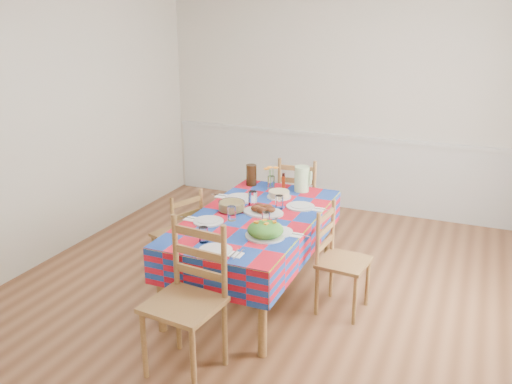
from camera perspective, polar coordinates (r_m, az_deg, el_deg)
room at (r=4.22m, az=0.93°, el=5.09°), size 4.58×5.08×2.78m
wainscot at (r=6.73m, az=8.92°, el=2.40°), size 4.41×0.06×0.92m
dining_table at (r=4.54m, az=-0.09°, el=-3.39°), size 0.98×1.83×0.71m
setting_near_head at (r=3.91m, az=-4.68°, el=-5.53°), size 0.39×0.26×0.12m
setting_left_near at (r=4.39m, az=-4.22°, el=-2.77°), size 0.45×0.27×0.12m
setting_left_far at (r=4.83m, az=-1.28°, el=-0.67°), size 0.51×0.30×0.14m
setting_right_near at (r=4.21m, az=1.94°, el=-3.70°), size 0.43×0.25×0.11m
setting_right_far at (r=4.69m, az=3.96°, el=-1.36°), size 0.46×0.27×0.12m
meat_platter at (r=4.55m, az=0.75°, el=-1.91°), size 0.35×0.25×0.07m
salad_platter at (r=4.09m, az=0.99°, el=-4.05°), size 0.31×0.31×0.13m
pasta_bowl at (r=4.61m, az=-2.59°, el=-1.49°), size 0.22×0.22×0.08m
cake at (r=4.94m, az=2.44°, el=-0.24°), size 0.22×0.22×0.06m
serving_utensils at (r=4.37m, az=1.59°, el=-3.15°), size 0.13×0.30×0.01m
flower_vase at (r=5.18m, az=1.59°, el=1.41°), size 0.14×0.12×0.23m
hot_sauce at (r=5.21m, az=2.91°, el=1.23°), size 0.03×0.03×0.14m
green_pitcher at (r=5.10m, az=4.85°, el=1.38°), size 0.14×0.14×0.24m
tea_pitcher at (r=5.27m, az=-0.49°, el=1.80°), size 0.10×0.10×0.20m
name_card at (r=3.78m, az=-5.77°, el=-6.81°), size 0.07×0.02×0.02m
chair_near at (r=3.67m, az=-7.20°, el=-11.32°), size 0.50×0.48×1.04m
chair_far at (r=5.61m, az=4.58°, el=-0.96°), size 0.45×0.43×0.94m
chair_left at (r=4.93m, az=-8.04°, el=-4.51°), size 0.46×0.47×0.84m
chair_right at (r=4.42m, az=8.73°, el=-7.16°), size 0.40×0.42×0.88m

